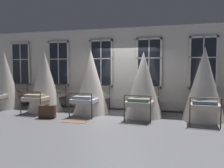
{
  "coord_description": "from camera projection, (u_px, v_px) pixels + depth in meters",
  "views": [
    {
      "loc": [
        2.3,
        -8.12,
        1.73
      ],
      "look_at": [
        -0.18,
        -0.01,
        1.12
      ],
      "focal_mm": 37.65,
      "sensor_mm": 36.0,
      "label": 1
    }
  ],
  "objects": [
    {
      "name": "cot_third",
      "position": [
        91.0,
        83.0,
        8.77
      ],
      "size": [
        1.35,
        1.94,
        2.38
      ],
      "rotation": [
        0.0,
        0.0,
        1.56
      ],
      "color": "#4C3323",
      "rests_on": "ground"
    },
    {
      "name": "cot_fourth",
      "position": [
        143.0,
        86.0,
        8.16
      ],
      "size": [
        1.35,
        1.96,
        2.27
      ],
      "rotation": [
        0.0,
        0.0,
        1.54
      ],
      "color": "#4C3323",
      "rests_on": "ground"
    },
    {
      "name": "cot_second",
      "position": [
        45.0,
        82.0,
        9.31
      ],
      "size": [
        1.35,
        1.95,
        2.38
      ],
      "rotation": [
        0.0,
        0.0,
        1.58
      ],
      "color": "#4C3323",
      "rests_on": "ground"
    },
    {
      "name": "window_bank",
      "position": [
        124.0,
        84.0,
        9.47
      ],
      "size": [
        10.89,
        0.1,
        2.79
      ],
      "color": "black",
      "rests_on": "ground"
    },
    {
      "name": "back_wall_with_windows",
      "position": [
        125.0,
        69.0,
        9.55
      ],
      "size": [
        14.93,
        0.1,
        3.32
      ],
      "primitive_type": "cube",
      "color": "silver",
      "rests_on": "ground"
    },
    {
      "name": "cot_fifth",
      "position": [
        204.0,
        85.0,
        7.61
      ],
      "size": [
        1.35,
        1.96,
        2.4
      ],
      "rotation": [
        0.0,
        0.0,
        1.55
      ],
      "color": "#4C3323",
      "rests_on": "ground"
    },
    {
      "name": "ground",
      "position": [
        117.0,
        115.0,
        8.54
      ],
      "size": [
        27.86,
        27.86,
        0.0
      ],
      "primitive_type": "plane",
      "color": "slate"
    },
    {
      "name": "rug_third",
      "position": [
        76.0,
        121.0,
        7.54
      ],
      "size": [
        0.82,
        0.59,
        0.01
      ],
      "primitive_type": "cube",
      "rotation": [
        0.0,
        0.0,
        0.04
      ],
      "color": "brown",
      "rests_on": "ground"
    },
    {
      "name": "suitcase_dark",
      "position": [
        47.0,
        112.0,
        7.96
      ],
      "size": [
        0.59,
        0.31,
        0.47
      ],
      "rotation": [
        0.0,
        0.0,
        0.2
      ],
      "color": "#472D1E",
      "rests_on": "ground"
    },
    {
      "name": "cot_first",
      "position": [
        5.0,
        81.0,
        9.9
      ],
      "size": [
        1.35,
        1.96,
        2.42
      ],
      "rotation": [
        0.0,
        0.0,
        1.6
      ],
      "color": "#4C3323",
      "rests_on": "ground"
    }
  ]
}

